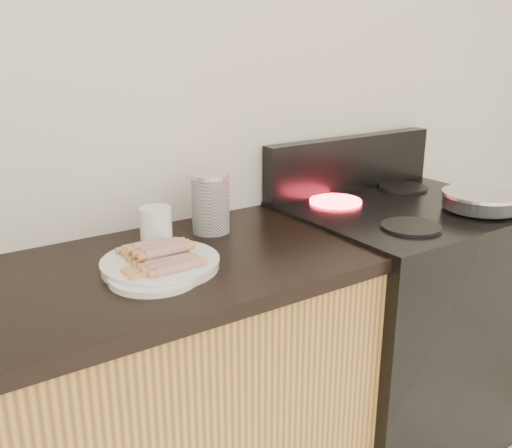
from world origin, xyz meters
TOP-DOWN VIEW (x-y plane):
  - wall_back at (0.00, 2.00)m, footprint 4.00×0.04m
  - stove at (0.78, 1.68)m, footprint 0.76×0.65m
  - stove_panel at (0.78, 1.96)m, footprint 0.76×0.06m
  - burner_near_left at (0.61, 1.51)m, footprint 0.18×0.18m
  - burner_near_right at (0.95, 1.51)m, footprint 0.18×0.18m
  - burner_far_left at (0.61, 1.84)m, footprint 0.18×0.18m
  - burner_far_right at (0.95, 1.84)m, footprint 0.18×0.18m
  - frying_pan at (0.95, 1.50)m, footprint 0.25×0.44m
  - main_plate at (-0.14, 1.66)m, footprint 0.38×0.38m
  - side_plate at (-0.18, 1.61)m, footprint 0.27×0.27m
  - hotdog_pile at (-0.14, 1.66)m, footprint 0.12×0.22m
  - plain_sausages at (-0.18, 1.61)m, footprint 0.13×0.07m
  - canister at (0.11, 1.85)m, footprint 0.12×0.12m
  - mug at (-0.08, 1.82)m, footprint 0.09×0.09m

SIDE VIEW (x-z plane):
  - stove at x=0.78m, z-range 0.00..0.91m
  - side_plate at x=-0.18m, z-range 0.90..0.92m
  - main_plate at x=-0.14m, z-range 0.90..0.92m
  - burner_near_left at x=0.61m, z-range 0.91..0.92m
  - burner_near_right at x=0.95m, z-range 0.91..0.92m
  - burner_far_left at x=0.61m, z-range 0.91..0.92m
  - burner_far_right at x=0.95m, z-range 0.91..0.92m
  - plain_sausages at x=-0.18m, z-range 0.92..0.94m
  - hotdog_pile at x=-0.14m, z-range 0.91..0.96m
  - frying_pan at x=0.95m, z-range 0.92..0.97m
  - mug at x=-0.08m, z-range 0.90..1.01m
  - canister at x=0.11m, z-range 0.90..1.08m
  - stove_panel at x=0.78m, z-range 0.91..1.11m
  - wall_back at x=0.00m, z-range 0.00..2.60m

